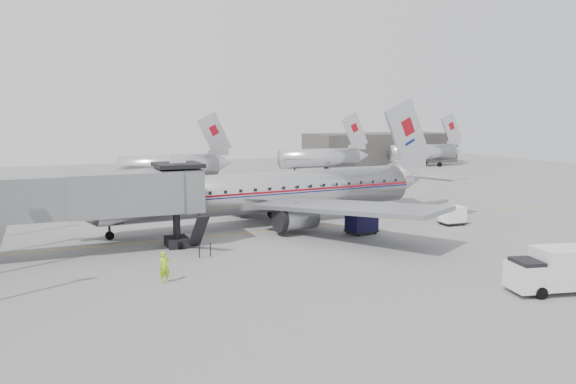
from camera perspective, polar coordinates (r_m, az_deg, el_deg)
name	(u,v)px	position (r m, az deg, el deg)	size (l,w,h in m)	color
ground	(307,245)	(43.44, 1.98, -5.42)	(160.00, 160.00, 0.00)	slate
hangar	(380,148)	(116.93, 9.34, 4.43)	(30.00, 12.00, 6.00)	#3B3936
apron_line	(309,228)	(49.99, 2.14, -3.63)	(0.15, 60.00, 0.01)	gold
jet_bridge	(71,198)	(42.26, -21.16, -0.56)	(21.00, 6.20, 7.10)	slate
distant_aircraft_near	(170,165)	(82.13, -11.85, 2.71)	(16.39, 3.20, 10.26)	silver
distant_aircraft_mid	(320,157)	(94.50, 3.29, 3.54)	(16.39, 3.20, 10.26)	silver
distant_aircraft_far	(423,152)	(110.59, 13.55, 3.98)	(16.39, 3.20, 10.26)	silver
airliner	(272,192)	(51.35, -1.59, 0.03)	(37.14, 34.32, 11.74)	silver
service_van	(558,269)	(35.46, 25.74, -7.07)	(5.78, 3.27, 2.56)	silver
baggage_cart_navy	(362,222)	(47.73, 7.48, -3.02)	(2.61, 2.12, 1.89)	black
baggage_cart_white	(452,215)	(53.24, 16.37, -2.26)	(2.22, 1.75, 1.67)	white
ramp_worker	(164,267)	(34.60, -12.44, -7.47)	(0.70, 0.46, 1.91)	#A6D819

